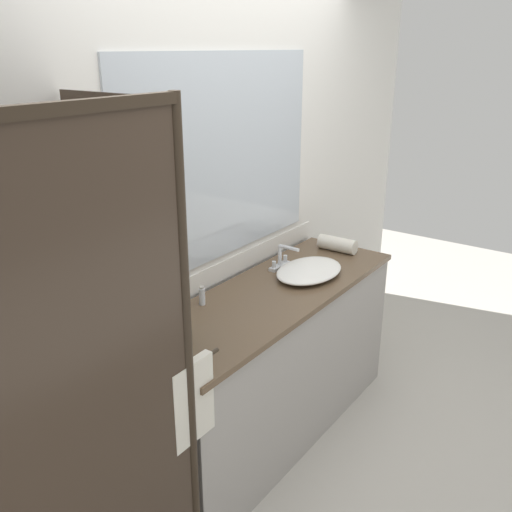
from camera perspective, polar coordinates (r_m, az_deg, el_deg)
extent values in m
plane|color=#B7B2A8|center=(3.43, 1.54, -17.49)|extent=(8.00, 8.00, 0.00)
cube|color=silver|center=(3.02, -3.64, 4.85)|extent=(4.40, 0.05, 2.60)
cube|color=silver|center=(3.11, -3.09, -1.35)|extent=(1.80, 0.01, 0.11)
cube|color=silver|center=(2.93, -3.29, 9.99)|extent=(1.50, 0.01, 1.06)
cube|color=#9E9993|center=(3.19, 1.47, -11.28)|extent=(1.80, 0.56, 0.87)
cube|color=brown|center=(2.97, 1.71, -3.95)|extent=(1.80, 0.58, 0.03)
cylinder|color=#2D2319|center=(2.11, -6.98, -11.66)|extent=(0.04, 0.04, 2.00)
cube|color=#2D2319|center=(1.47, -22.35, 13.59)|extent=(1.00, 0.04, 0.04)
cube|color=#382B21|center=(1.85, -18.04, -17.95)|extent=(0.96, 0.01, 1.96)
cube|color=#382B21|center=(2.29, -12.31, -9.22)|extent=(0.01, 0.57, 1.96)
cylinder|color=#2D2319|center=(2.13, -6.82, -11.30)|extent=(0.32, 0.02, 0.02)
cube|color=silver|center=(2.21, -6.64, -14.69)|extent=(0.22, 0.04, 0.35)
ellipsoid|color=white|center=(3.17, 5.49, -1.48)|extent=(0.47, 0.32, 0.06)
cube|color=silver|center=(3.28, 2.45, -1.04)|extent=(0.17, 0.04, 0.02)
cylinder|color=silver|center=(3.25, 2.47, 0.08)|extent=(0.02, 0.02, 0.12)
cylinder|color=silver|center=(3.20, 3.43, 0.84)|extent=(0.02, 0.13, 0.02)
cylinder|color=silver|center=(3.22, 1.86, -0.88)|extent=(0.02, 0.02, 0.04)
cylinder|color=silver|center=(3.31, 3.03, -0.26)|extent=(0.02, 0.02, 0.04)
cylinder|color=#473828|center=(2.49, -9.15, -8.25)|extent=(0.10, 0.10, 0.06)
ellipsoid|color=#2F7635|center=(2.44, -9.28, -6.19)|extent=(0.20, 0.20, 0.17)
cylinder|color=silver|center=(2.61, -10.16, -6.73)|extent=(0.02, 0.02, 0.07)
cylinder|color=black|center=(2.59, -10.22, -5.90)|extent=(0.02, 0.02, 0.01)
cylinder|color=silver|center=(2.56, -11.93, -7.22)|extent=(0.03, 0.03, 0.09)
cylinder|color=#2D6638|center=(2.54, -12.01, -6.22)|extent=(0.02, 0.02, 0.01)
cylinder|color=silver|center=(2.81, -5.58, -4.18)|extent=(0.03, 0.03, 0.09)
cylinder|color=#B7B2A8|center=(2.79, -5.61, -3.27)|extent=(0.02, 0.02, 0.01)
cylinder|color=silver|center=(3.56, 8.38, 1.21)|extent=(0.10, 0.25, 0.09)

